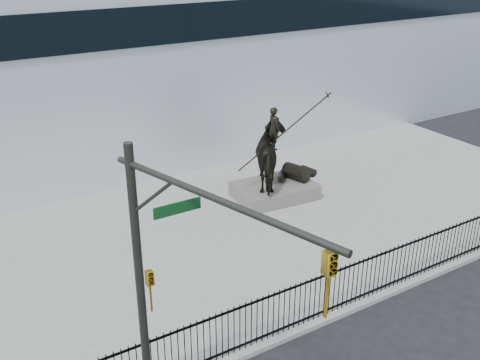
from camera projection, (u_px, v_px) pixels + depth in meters
ground at (380, 330)px, 16.12m from camera, size 120.00×120.00×0.00m
plaza at (249, 228)px, 21.54m from camera, size 30.00×12.00×0.15m
building at (119, 56)px, 29.89m from camera, size 44.00×14.00×9.00m
picket_fence at (353, 283)px, 16.73m from camera, size 22.10×0.10×1.50m
statue_plinth at (274, 191)px, 23.81m from camera, size 3.43×2.50×0.61m
equestrian_statue at (277, 156)px, 23.19m from camera, size 4.17×2.75×3.54m
traffic_signal_left at (168, 298)px, 10.77m from camera, size 1.52×4.84×7.00m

